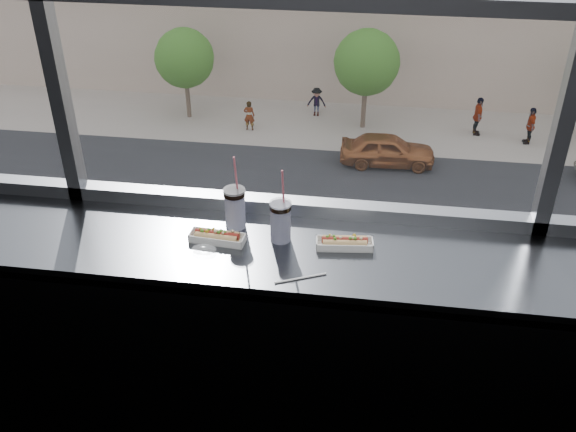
# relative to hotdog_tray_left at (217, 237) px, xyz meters

# --- Properties ---
(wall_back_lower) EXTENTS (6.00, 0.00, 6.00)m
(wall_back_lower) POSITION_rel_hotdog_tray_left_xyz_m (0.29, 0.27, -0.57)
(wall_back_lower) COLOR black
(wall_back_lower) RESTS_ON ground
(counter) EXTENTS (6.00, 0.55, 0.06)m
(counter) POSITION_rel_hotdog_tray_left_xyz_m (0.29, -0.01, -0.05)
(counter) COLOR #52555A
(counter) RESTS_ON ground
(counter_fascia) EXTENTS (6.00, 0.04, 1.04)m
(counter_fascia) POSITION_rel_hotdog_tray_left_xyz_m (0.29, -0.26, -0.57)
(counter_fascia) COLOR #52555A
(counter_fascia) RESTS_ON ground
(hotdog_tray_left) EXTENTS (0.23, 0.09, 0.06)m
(hotdog_tray_left) POSITION_rel_hotdog_tray_left_xyz_m (0.00, 0.00, 0.00)
(hotdog_tray_left) COLOR white
(hotdog_tray_left) RESTS_ON counter
(hotdog_tray_right) EXTENTS (0.23, 0.10, 0.06)m
(hotdog_tray_right) POSITION_rel_hotdog_tray_left_xyz_m (0.51, 0.03, 0.00)
(hotdog_tray_right) COLOR white
(hotdog_tray_right) RESTS_ON counter
(soda_cup_left) EXTENTS (0.09, 0.09, 0.34)m
(soda_cup_left) POSITION_rel_hotdog_tray_left_xyz_m (0.05, 0.12, 0.08)
(soda_cup_left) COLOR white
(soda_cup_left) RESTS_ON counter
(soda_cup_right) EXTENTS (0.09, 0.09, 0.33)m
(soda_cup_right) POSITION_rel_hotdog_tray_left_xyz_m (0.25, 0.05, 0.07)
(soda_cup_right) COLOR white
(soda_cup_right) RESTS_ON counter
(loose_straw) EXTENTS (0.19, 0.09, 0.01)m
(loose_straw) POSITION_rel_hotdog_tray_left_xyz_m (0.36, -0.20, -0.02)
(loose_straw) COLOR white
(loose_straw) RESTS_ON counter
(wrapper) EXTENTS (0.10, 0.07, 0.02)m
(wrapper) POSITION_rel_hotdog_tray_left_xyz_m (-0.04, -0.08, -0.01)
(wrapper) COLOR silver
(wrapper) RESTS_ON counter
(plaza_ground) EXTENTS (120.00, 120.00, 0.00)m
(plaza_ground) POSITION_rel_hotdog_tray_left_xyz_m (0.29, 43.77, -12.12)
(plaza_ground) COLOR gray
(plaza_ground) RESTS_ON ground
(street_asphalt) EXTENTS (80.00, 10.00, 0.06)m
(street_asphalt) POSITION_rel_hotdog_tray_left_xyz_m (0.29, 20.27, -12.09)
(street_asphalt) COLOR black
(street_asphalt) RESTS_ON plaza_ground
(far_sidewalk) EXTENTS (80.00, 6.00, 0.04)m
(far_sidewalk) POSITION_rel_hotdog_tray_left_xyz_m (0.29, 28.27, -12.10)
(far_sidewalk) COLOR gray
(far_sidewalk) RESTS_ON plaza_ground
(far_building) EXTENTS (50.00, 14.00, 8.00)m
(far_building) POSITION_rel_hotdog_tray_left_xyz_m (0.29, 38.27, -8.12)
(far_building) COLOR tan
(far_building) RESTS_ON plaza_ground
(car_near_d) EXTENTS (2.90, 6.32, 2.06)m
(car_near_d) POSITION_rel_hotdog_tray_left_xyz_m (6.71, 16.27, -11.03)
(car_near_d) COLOR white
(car_near_d) RESTS_ON street_asphalt
(car_near_b) EXTENTS (3.07, 6.76, 2.21)m
(car_near_b) POSITION_rel_hotdog_tray_left_xyz_m (-4.81, 16.27, -10.96)
(car_near_b) COLOR black
(car_near_b) RESTS_ON street_asphalt
(car_far_b) EXTENTS (2.63, 5.85, 1.92)m
(car_far_b) POSITION_rel_hotdog_tray_left_xyz_m (1.28, 24.27, -11.10)
(car_far_b) COLOR brown
(car_far_b) RESTS_ON street_asphalt
(car_near_c) EXTENTS (2.77, 6.08, 1.99)m
(car_near_c) POSITION_rel_hotdog_tray_left_xyz_m (2.17, 16.27, -11.07)
(car_near_c) COLOR maroon
(car_near_c) RESTS_ON street_asphalt
(pedestrian_c) EXTENTS (0.77, 1.03, 2.32)m
(pedestrian_c) POSITION_rel_hotdog_tray_left_xyz_m (5.61, 28.16, -10.92)
(pedestrian_c) COLOR #66605B
(pedestrian_c) RESTS_ON far_sidewalk
(pedestrian_d) EXTENTS (0.73, 0.97, 2.19)m
(pedestrian_d) POSITION_rel_hotdog_tray_left_xyz_m (8.00, 27.52, -10.99)
(pedestrian_d) COLOR #66605B
(pedestrian_d) RESTS_ON far_sidewalk
(pedestrian_a) EXTENTS (0.82, 0.61, 1.84)m
(pedestrian_a) POSITION_rel_hotdog_tray_left_xyz_m (-5.61, 27.10, -11.16)
(pedestrian_a) COLOR #66605B
(pedestrian_a) RESTS_ON far_sidewalk
(pedestrian_b) EXTENTS (0.81, 0.61, 1.83)m
(pedestrian_b) POSITION_rel_hotdog_tray_left_xyz_m (-2.47, 29.39, -11.17)
(pedestrian_b) COLOR #66605B
(pedestrian_b) RESTS_ON far_sidewalk
(tree_left) EXTENTS (3.01, 3.01, 4.71)m
(tree_left) POSITION_rel_hotdog_tray_left_xyz_m (-9.08, 28.27, -8.93)
(tree_left) COLOR #47382B
(tree_left) RESTS_ON far_sidewalk
(tree_center) EXTENTS (3.22, 3.22, 5.03)m
(tree_center) POSITION_rel_hotdog_tray_left_xyz_m (0.02, 28.27, -8.71)
(tree_center) COLOR #47382B
(tree_center) RESTS_ON far_sidewalk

